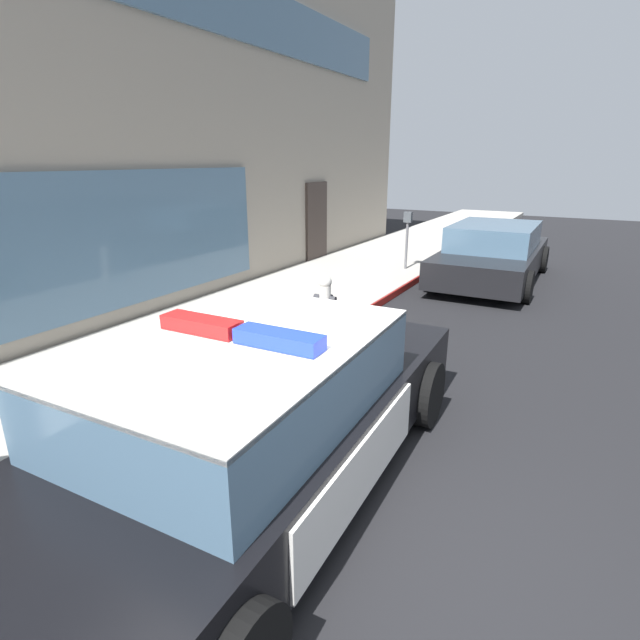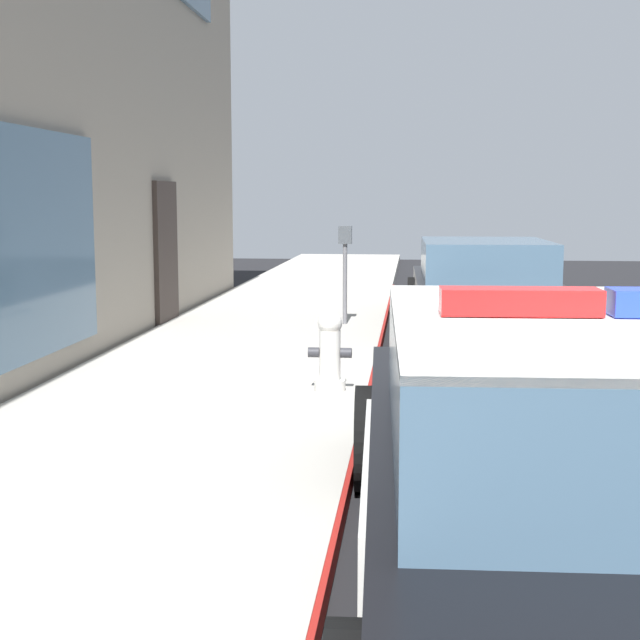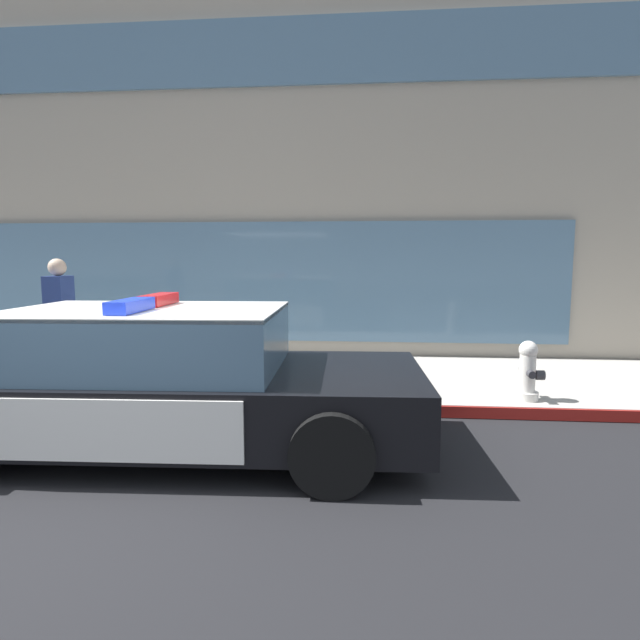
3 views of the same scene
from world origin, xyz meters
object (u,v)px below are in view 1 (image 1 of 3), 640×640
at_px(police_cruiser, 254,415).
at_px(fire_hydrant, 325,298).
at_px(car_down_street, 493,253).
at_px(parking_meter, 407,230).

bearing_deg(police_cruiser, fire_hydrant, 18.95).
distance_m(fire_hydrant, car_down_street, 4.99).
distance_m(police_cruiser, parking_meter, 8.46).
bearing_deg(parking_meter, police_cruiser, -168.30).
bearing_deg(car_down_street, police_cruiser, 177.78).
bearing_deg(car_down_street, parking_meter, 99.64).
relative_size(car_down_street, parking_meter, 3.52).
relative_size(police_cruiser, parking_meter, 3.73).
xyz_separation_m(police_cruiser, car_down_street, (8.63, -0.20, -0.05)).
bearing_deg(parking_meter, fire_hydrant, -177.43).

